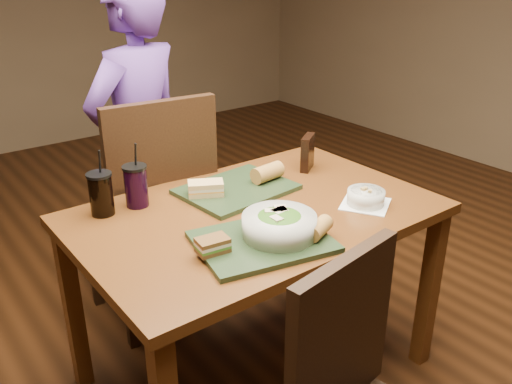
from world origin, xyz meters
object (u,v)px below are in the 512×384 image
Objects in this scene: baguette_near at (319,228)px; soup_bowl at (366,197)px; diner at (140,147)px; baguette_far at (267,173)px; cup_berry at (136,186)px; dining_table at (256,231)px; chip_bag at (308,153)px; cup_cola at (101,194)px; salad_bowl at (279,224)px; tray_far at (237,189)px; tray_near at (263,242)px; chair_far at (154,204)px; sandwich_near at (213,245)px; sandwich_far at (206,188)px.

soup_bowl is at bearing 16.36° from baguette_near.
baguette_near reaches higher than soup_bowl.
diner is at bearing 93.95° from baguette_near.
cup_berry is at bearing 165.27° from baguette_far.
chip_bag is (0.42, 0.19, 0.17)m from dining_table.
chip_bag is (0.88, -0.11, -0.00)m from cup_cola.
salad_bowl is (-0.02, -1.05, 0.03)m from diner.
tray_far is 1.82× the size of soup_bowl.
cup_cola is at bearing 146.57° from dining_table.
tray_near is at bearing -179.45° from soup_bowl.
tray_near is (-0.00, -0.78, 0.16)m from chair_far.
chair_far reaches higher than sandwich_near.
sandwich_far is 1.13× the size of baguette_far.
sandwich_near is at bearing -144.55° from baguette_far.
dining_table is 3.10× the size of tray_near.
dining_table is 12.37× the size of sandwich_near.
cup_cola reaches higher than salad_bowl.
soup_bowl is (0.49, -0.77, 0.18)m from chair_far.
baguette_near is (-0.02, -0.49, 0.04)m from tray_far.
sandwich_near is at bearing -119.66° from sandwich_far.
dining_table is 11.86× the size of baguette_near.
salad_bowl is 0.42m from sandwich_far.
tray_far reaches higher than dining_table.
chair_far is 0.47m from cup_cola.
tray_near is 0.19m from baguette_near.
dining_table is 0.28m from baguette_far.
salad_bowl is (0.06, -0.01, 0.05)m from tray_near.
soup_bowl is (0.35, -0.21, 0.12)m from dining_table.
cup_cola is 1.00× the size of cup_berry.
diner is 6.41× the size of cup_cola.
cup_cola is (-0.40, -0.52, 0.05)m from diner.
salad_bowl is 1.61× the size of chip_bag.
chip_bag is (0.56, -0.37, 0.22)m from chair_far.
cup_cola reaches higher than chip_bag.
sandwich_far reaches higher than soup_bowl.
tray_far is 0.14m from sandwich_far.
dining_table is 0.58m from cup_cola.
cup_cola is at bearing 125.50° from salad_bowl.
sandwich_far is 1.38× the size of baguette_near.
chair_far reaches higher than sandwich_far.
sandwich_far is 0.38m from cup_cola.
sandwich_far is 0.28m from baguette_far.
diner reaches higher than cup_berry.
cup_berry is (-0.25, 0.52, 0.02)m from salad_bowl.
diner is 1.12m from soup_bowl.
cup_cola is at bearing 165.85° from tray_far.
tray_near is 2.78× the size of sandwich_far.
tray_far is at bearing 80.08° from diner.
soup_bowl is at bearing -2.22° from sandwich_near.
sandwich_near is (-0.17, 0.03, 0.03)m from tray_near.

